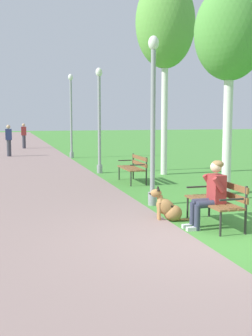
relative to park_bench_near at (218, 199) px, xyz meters
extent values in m
plane|color=#478E38|center=(-0.66, -0.96, -0.51)|extent=(120.00, 120.00, 0.00)
cube|color=gray|center=(-2.89, 23.04, -0.49)|extent=(4.14, 60.00, 0.04)
cube|color=brown|center=(-0.27, 0.00, -0.06)|extent=(0.14, 1.50, 0.04)
cube|color=brown|center=(-0.10, 0.00, -0.06)|extent=(0.14, 1.50, 0.04)
cube|color=brown|center=(0.08, 0.00, -0.06)|extent=(0.14, 1.50, 0.04)
cube|color=brown|center=(0.18, 0.00, 0.08)|extent=(0.04, 1.50, 0.11)
cube|color=brown|center=(0.18, 0.00, 0.26)|extent=(0.04, 1.50, 0.11)
cylinder|color=#2D2B28|center=(-0.30, 0.69, -0.29)|extent=(0.04, 0.04, 0.45)
cylinder|color=#2D2B28|center=(0.18, 0.69, -0.09)|extent=(0.04, 0.04, 0.85)
cube|color=#2D2B28|center=(-0.10, 0.69, 0.12)|extent=(0.45, 0.04, 0.03)
cylinder|color=#2D2B28|center=(-0.30, -0.69, -0.29)|extent=(0.04, 0.04, 0.45)
cylinder|color=#2D2B28|center=(0.18, -0.69, -0.09)|extent=(0.04, 0.04, 0.85)
cube|color=#2D2B28|center=(-0.10, -0.69, 0.12)|extent=(0.45, 0.04, 0.03)
cube|color=brown|center=(-0.26, 5.53, -0.06)|extent=(0.14, 1.50, 0.04)
cube|color=brown|center=(-0.08, 5.53, -0.06)|extent=(0.14, 1.50, 0.04)
cube|color=brown|center=(0.09, 5.53, -0.06)|extent=(0.14, 1.50, 0.04)
cube|color=brown|center=(0.20, 5.53, 0.08)|extent=(0.04, 1.50, 0.11)
cube|color=brown|center=(0.20, 5.53, 0.26)|extent=(0.04, 1.50, 0.11)
cylinder|color=#2D2B28|center=(-0.28, 6.22, -0.29)|extent=(0.04, 0.04, 0.45)
cylinder|color=#2D2B28|center=(0.20, 6.22, -0.09)|extent=(0.04, 0.04, 0.85)
cube|color=#2D2B28|center=(-0.08, 6.22, 0.12)|extent=(0.45, 0.04, 0.03)
cylinder|color=#2D2B28|center=(-0.28, 4.84, -0.29)|extent=(0.04, 0.04, 0.45)
cylinder|color=#2D2B28|center=(0.20, 4.84, -0.09)|extent=(0.04, 0.04, 0.85)
cube|color=#2D2B28|center=(-0.08, 4.84, 0.12)|extent=(0.45, 0.04, 0.03)
cylinder|color=#33384C|center=(-0.31, -0.03, -0.04)|extent=(0.42, 0.14, 0.14)
cylinder|color=#33384C|center=(-0.52, -0.03, -0.28)|extent=(0.11, 0.11, 0.47)
cube|color=silver|center=(-0.60, -0.03, -0.48)|extent=(0.24, 0.09, 0.07)
cylinder|color=#33384C|center=(-0.31, -0.23, -0.04)|extent=(0.42, 0.14, 0.14)
cylinder|color=#33384C|center=(-0.52, -0.23, -0.28)|extent=(0.11, 0.11, 0.47)
cube|color=silver|center=(-0.60, -0.23, -0.48)|extent=(0.24, 0.09, 0.07)
cube|color=maroon|center=(-0.10, -0.13, 0.22)|extent=(0.22, 0.36, 0.52)
cylinder|color=maroon|center=(-0.16, 0.07, 0.32)|extent=(0.25, 0.09, 0.30)
cylinder|color=maroon|center=(-0.16, -0.33, 0.32)|extent=(0.25, 0.09, 0.30)
sphere|color=beige|center=(-0.12, -0.13, 0.62)|extent=(0.21, 0.21, 0.21)
ellipsoid|color=olive|center=(-0.09, -0.13, 0.67)|extent=(0.22, 0.23, 0.14)
ellipsoid|color=#B27F47|center=(-0.67, 0.54, -0.35)|extent=(0.41, 0.35, 0.32)
ellipsoid|color=#B27F47|center=(-0.82, 0.57, -0.23)|extent=(0.53, 0.31, 0.48)
ellipsoid|color=black|center=(-0.77, 0.56, -0.19)|extent=(0.39, 0.26, 0.27)
cylinder|color=#B27F47|center=(-0.94, 0.65, -0.32)|extent=(0.06, 0.06, 0.38)
cylinder|color=#B27F47|center=(-0.96, 0.53, -0.32)|extent=(0.06, 0.06, 0.38)
cylinder|color=#B27F47|center=(-0.93, 0.59, -0.08)|extent=(0.14, 0.19, 0.19)
ellipsoid|color=#B27F47|center=(-1.01, 0.60, 0.05)|extent=(0.24, 0.18, 0.16)
cone|color=black|center=(-1.11, 0.62, 0.04)|extent=(0.12, 0.11, 0.09)
cone|color=black|center=(-0.96, 0.64, 0.15)|extent=(0.06, 0.06, 0.09)
cone|color=black|center=(-0.98, 0.55, 0.15)|extent=(0.06, 0.06, 0.09)
cylinder|color=#B27F47|center=(-0.48, 0.50, -0.49)|extent=(0.28, 0.10, 0.04)
cylinder|color=gray|center=(-0.56, 2.09, -0.36)|extent=(0.20, 0.20, 0.30)
cylinder|color=gray|center=(-0.56, 2.09, 1.26)|extent=(0.11, 0.11, 3.55)
ellipsoid|color=silver|center=(-0.56, 2.09, 3.16)|extent=(0.24, 0.24, 0.32)
cylinder|color=gray|center=(-0.54, 8.05, -0.36)|extent=(0.20, 0.20, 0.30)
cylinder|color=gray|center=(-0.54, 8.05, 1.24)|extent=(0.11, 0.11, 3.51)
ellipsoid|color=silver|center=(-0.54, 8.05, 3.12)|extent=(0.24, 0.24, 0.32)
cylinder|color=gray|center=(-0.67, 14.17, -0.36)|extent=(0.20, 0.20, 0.30)
cylinder|color=gray|center=(-0.67, 14.17, 1.43)|extent=(0.11, 0.11, 3.88)
ellipsoid|color=silver|center=(-0.67, 14.17, 3.48)|extent=(0.24, 0.24, 0.32)
cylinder|color=silver|center=(1.80, 2.95, 1.21)|extent=(0.24, 0.24, 3.44)
ellipsoid|color=#569E42|center=(1.80, 2.95, 3.65)|extent=(1.87, 1.63, 2.40)
cylinder|color=silver|center=(1.59, 7.07, 1.65)|extent=(0.22, 0.22, 4.33)
ellipsoid|color=#66A847|center=(1.59, 7.07, 4.75)|extent=(2.07, 1.93, 3.09)
cylinder|color=#383842|center=(-3.70, 15.47, -0.07)|extent=(0.22, 0.22, 0.88)
cube|color=navy|center=(-3.70, 15.47, 0.65)|extent=(0.32, 0.20, 0.56)
sphere|color=tan|center=(-3.70, 15.47, 1.04)|extent=(0.20, 0.20, 0.20)
cylinder|color=#383842|center=(-2.74, 21.06, -0.07)|extent=(0.22, 0.22, 0.88)
cube|color=maroon|center=(-2.74, 21.06, 0.65)|extent=(0.32, 0.20, 0.56)
sphere|color=tan|center=(-2.74, 21.06, 1.04)|extent=(0.20, 0.20, 0.20)
camera|label=1|loc=(-3.76, -7.08, 1.51)|focal=45.44mm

